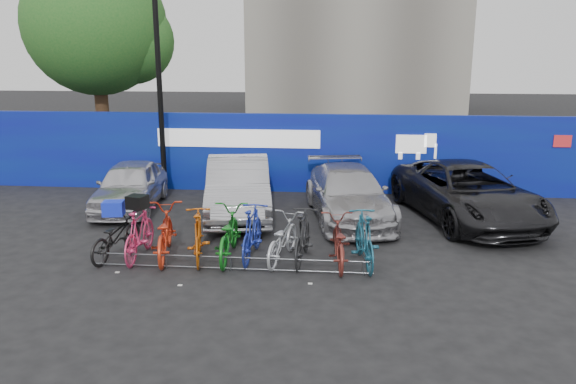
# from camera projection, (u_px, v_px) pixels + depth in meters

# --- Properties ---
(ground) EXTENTS (100.00, 100.00, 0.00)m
(ground) POSITION_uv_depth(u_px,v_px,m) (236.00, 260.00, 11.67)
(ground) COLOR black
(ground) RESTS_ON ground
(hoarding) EXTENTS (22.00, 0.18, 2.40)m
(hoarding) POSITION_uv_depth(u_px,v_px,m) (271.00, 153.00, 17.17)
(hoarding) COLOR navy
(hoarding) RESTS_ON ground
(tree) EXTENTS (5.40, 5.20, 7.80)m
(tree) POSITION_uv_depth(u_px,v_px,m) (102.00, 28.00, 20.76)
(tree) COLOR #382314
(tree) RESTS_ON ground
(lamppost) EXTENTS (0.25, 0.50, 6.11)m
(lamppost) POSITION_uv_depth(u_px,v_px,m) (159.00, 85.00, 16.38)
(lamppost) COLOR black
(lamppost) RESTS_ON ground
(bike_rack) EXTENTS (5.60, 0.03, 0.30)m
(bike_rack) POSITION_uv_depth(u_px,v_px,m) (231.00, 263.00, 11.05)
(bike_rack) COLOR #595B60
(bike_rack) RESTS_ON ground
(car_0) EXTENTS (1.95, 3.97, 1.30)m
(car_0) POSITION_uv_depth(u_px,v_px,m) (130.00, 185.00, 15.35)
(car_0) COLOR silver
(car_0) RESTS_ON ground
(car_1) EXTENTS (2.35, 4.75, 1.50)m
(car_1) POSITION_uv_depth(u_px,v_px,m) (238.00, 187.00, 14.73)
(car_1) COLOR #9D9DA2
(car_1) RESTS_ON ground
(car_2) EXTENTS (2.63, 4.78, 1.31)m
(car_2) POSITION_uv_depth(u_px,v_px,m) (348.00, 194.00, 14.44)
(car_2) COLOR #AAA9AE
(car_2) RESTS_ON ground
(car_3) EXTENTS (3.71, 5.67, 1.45)m
(car_3) POSITION_uv_depth(u_px,v_px,m) (467.00, 192.00, 14.30)
(car_3) COLOR black
(car_3) RESTS_ON ground
(bike_0) EXTENTS (0.95, 1.83, 0.92)m
(bike_0) POSITION_uv_depth(u_px,v_px,m) (116.00, 236.00, 11.72)
(bike_0) COLOR black
(bike_0) RESTS_ON ground
(bike_1) EXTENTS (0.54, 1.81, 1.08)m
(bike_1) POSITION_uv_depth(u_px,v_px,m) (139.00, 233.00, 11.65)
(bike_1) COLOR #E9376F
(bike_1) RESTS_ON ground
(bike_2) EXTENTS (1.11, 2.15, 1.08)m
(bike_2) POSITION_uv_depth(u_px,v_px,m) (164.00, 233.00, 11.68)
(bike_2) COLOR red
(bike_2) RESTS_ON ground
(bike_3) EXTENTS (0.86, 1.85, 1.07)m
(bike_3) POSITION_uv_depth(u_px,v_px,m) (198.00, 236.00, 11.53)
(bike_3) COLOR #CA580E
(bike_3) RESTS_ON ground
(bike_4) EXTENTS (0.78, 2.05, 1.06)m
(bike_4) POSITION_uv_depth(u_px,v_px,m) (228.00, 234.00, 11.64)
(bike_4) COLOR #13751B
(bike_4) RESTS_ON ground
(bike_5) EXTENTS (0.61, 1.89, 1.12)m
(bike_5) POSITION_uv_depth(u_px,v_px,m) (252.00, 233.00, 11.63)
(bike_5) COLOR #1E2FA0
(bike_5) RESTS_ON ground
(bike_6) EXTENTS (1.00, 1.90, 0.95)m
(bike_6) POSITION_uv_depth(u_px,v_px,m) (282.00, 239.00, 11.52)
(bike_6) COLOR #B3B7BD
(bike_6) RESTS_ON ground
(bike_7) EXTENTS (0.66, 1.85, 1.09)m
(bike_7) POSITION_uv_depth(u_px,v_px,m) (303.00, 236.00, 11.44)
(bike_7) COLOR black
(bike_7) RESTS_ON ground
(bike_8) EXTENTS (0.79, 1.90, 0.98)m
(bike_8) POSITION_uv_depth(u_px,v_px,m) (338.00, 242.00, 11.30)
(bike_8) COLOR maroon
(bike_8) RESTS_ON ground
(bike_9) EXTENTS (0.79, 1.92, 1.12)m
(bike_9) POSITION_uv_depth(u_px,v_px,m) (364.00, 239.00, 11.26)
(bike_9) COLOR #1A556E
(bike_9) RESTS_ON ground
(cargo_crate) EXTENTS (0.46, 0.38, 0.30)m
(cargo_crate) POSITION_uv_depth(u_px,v_px,m) (113.00, 208.00, 11.58)
(cargo_crate) COLOR #152AD5
(cargo_crate) RESTS_ON bike_0
(cargo_topcase) EXTENTS (0.45, 0.42, 0.27)m
(cargo_topcase) POSITION_uv_depth(u_px,v_px,m) (137.00, 202.00, 11.48)
(cargo_topcase) COLOR black
(cargo_topcase) RESTS_ON bike_1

